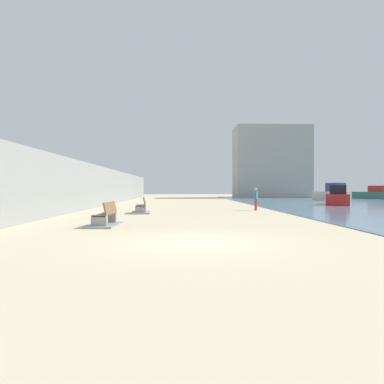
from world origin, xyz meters
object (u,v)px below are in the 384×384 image
at_px(bench_far, 141,209).
at_px(boat_mid_bay, 332,194).
at_px(boat_outer, 338,197).
at_px(boat_far_left, 375,194).
at_px(bench_near, 105,220).
at_px(person_walking, 256,197).

xyz_separation_m(bench_far, boat_mid_bay, (20.84, 19.97, 0.60)).
xyz_separation_m(boat_outer, boat_far_left, (13.61, 17.64, 0.03)).
distance_m(boat_outer, boat_far_left, 22.28).
distance_m(bench_near, bench_far, 7.05).
distance_m(bench_far, boat_outer, 19.33).
bearing_deg(person_walking, boat_far_left, 47.52).
bearing_deg(bench_near, person_walking, 48.91).
relative_size(bench_near, bench_far, 0.99).
xyz_separation_m(boat_mid_bay, boat_outer, (-4.08, -10.35, -0.13)).
xyz_separation_m(bench_near, bench_far, (0.60, 7.03, 0.00)).
xyz_separation_m(bench_far, boat_outer, (16.76, 9.62, 0.47)).
bearing_deg(person_walking, bench_near, -131.09).
distance_m(boat_mid_bay, boat_outer, 11.12).
bearing_deg(bench_near, boat_far_left, 47.90).
height_order(bench_near, boat_far_left, boat_far_left).
height_order(bench_near, bench_far, same).
xyz_separation_m(bench_far, person_walking, (7.59, 2.36, 0.66)).
bearing_deg(bench_near, boat_outer, 43.78).
bearing_deg(boat_far_left, person_walking, -132.48).
distance_m(bench_near, boat_outer, 24.06).
bearing_deg(bench_far, boat_far_left, 41.90).
relative_size(person_walking, boat_far_left, 0.26).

